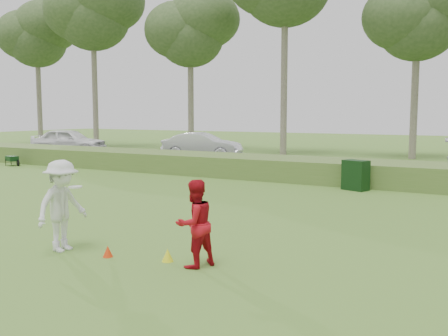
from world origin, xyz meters
The scene contains 15 objects.
ground centered at (0.00, 0.00, 0.00)m, with size 120.00×120.00×0.00m, color #437226.
reed_strip centered at (0.00, 12.00, 0.45)m, with size 80.00×3.00×0.90m, color #4A6C2B.
park_road centered at (0.00, 17.00, 0.03)m, with size 80.00×6.00×0.06m, color #2D2D2D.
tree_0 centered at (-30.00, 23.50, 9.72)m, with size 6.76×6.76×13.00m.
tree_1 centered at (-22.00, 22.20, 10.85)m, with size 7.54×7.54×14.50m.
tree_2 centered at (-14.00, 24.00, 8.97)m, with size 6.50×6.50×12.00m.
tree_4 centered at (2.00, 24.50, 8.59)m, with size 6.24×6.24×11.50m.
player_white centered at (-1.04, -0.98, 0.94)m, with size 0.90×1.24×1.89m.
player_red centered at (1.92, -0.57, 0.82)m, with size 0.79×0.62×1.63m, color #B10F1A.
cone_orange centered at (0.08, -0.88, 0.11)m, with size 0.20×0.20×0.22m, color red.
cone_yellow centered at (1.29, -0.55, 0.12)m, with size 0.22×0.22×0.25m, color yellow.
utility_cabinet centered at (2.15, 10.14, 0.56)m, with size 0.89×0.56×1.11m, color black.
wheelbarrow centered at (-16.31, 9.73, 0.37)m, with size 1.09×0.70×0.52m.
car_left centered at (-19.30, 16.67, 0.92)m, with size 2.04×5.06×1.72m, color white.
car_mid centered at (-9.24, 17.87, 0.86)m, with size 1.68×4.83×1.59m, color silver.
Camera 1 is at (6.77, -8.18, 2.84)m, focal length 40.00 mm.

